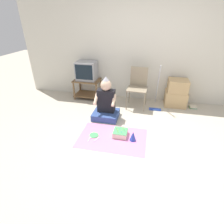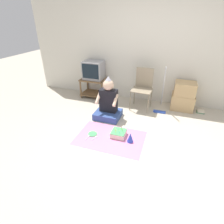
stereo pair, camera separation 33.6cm
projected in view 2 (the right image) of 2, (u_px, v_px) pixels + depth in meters
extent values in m
plane|color=#BCB29E|center=(131.00, 143.00, 3.10)|extent=(16.00, 16.00, 0.00)
cube|color=beige|center=(153.00, 50.00, 4.08)|extent=(6.40, 0.06, 2.55)
cube|color=brown|center=(94.00, 79.00, 4.64)|extent=(0.67, 0.48, 0.03)
cube|color=brown|center=(95.00, 93.00, 4.84)|extent=(0.67, 0.48, 0.02)
cylinder|color=brown|center=(81.00, 89.00, 4.67)|extent=(0.04, 0.04, 0.50)
cylinder|color=brown|center=(102.00, 92.00, 4.50)|extent=(0.04, 0.04, 0.50)
cylinder|color=brown|center=(88.00, 84.00, 5.02)|extent=(0.04, 0.04, 0.50)
cylinder|color=brown|center=(107.00, 86.00, 4.84)|extent=(0.04, 0.04, 0.50)
cube|color=#99999E|center=(94.00, 70.00, 4.54)|extent=(0.50, 0.40, 0.46)
cube|color=black|center=(90.00, 72.00, 4.36)|extent=(0.44, 0.01, 0.36)
cube|color=gray|center=(142.00, 90.00, 4.02)|extent=(0.48, 0.43, 0.02)
cube|color=gray|center=(144.00, 78.00, 4.07)|extent=(0.40, 0.04, 0.47)
cylinder|color=gray|center=(130.00, 101.00, 4.05)|extent=(0.02, 0.02, 0.47)
cylinder|color=gray|center=(148.00, 104.00, 3.92)|extent=(0.02, 0.02, 0.47)
cylinder|color=gray|center=(134.00, 95.00, 4.35)|extent=(0.02, 0.02, 0.47)
cylinder|color=gray|center=(151.00, 98.00, 4.22)|extent=(0.02, 0.02, 0.47)
cube|color=tan|center=(182.00, 102.00, 4.15)|extent=(0.51, 0.41, 0.36)
cube|color=tan|center=(185.00, 89.00, 3.99)|extent=(0.46, 0.40, 0.30)
cube|color=#2D4CB2|center=(159.00, 112.00, 4.06)|extent=(0.28, 0.09, 0.03)
cylinder|color=#B7B7BC|center=(163.00, 88.00, 3.97)|extent=(0.03, 0.42, 1.04)
cube|color=#60936B|center=(200.00, 112.00, 4.06)|extent=(0.17, 0.15, 0.02)
cube|color=beige|center=(201.00, 111.00, 4.05)|extent=(0.15, 0.15, 0.03)
cube|color=#334C8C|center=(108.00, 114.00, 3.85)|extent=(0.54, 0.49, 0.14)
cube|color=black|center=(109.00, 100.00, 3.73)|extent=(0.37, 0.19, 0.50)
sphere|color=beige|center=(108.00, 85.00, 3.56)|extent=(0.23, 0.23, 0.23)
cone|color=silver|center=(108.00, 78.00, 3.49)|extent=(0.12, 0.12, 0.09)
cylinder|color=beige|center=(98.00, 98.00, 3.65)|extent=(0.06, 0.26, 0.21)
cylinder|color=beige|center=(115.00, 100.00, 3.55)|extent=(0.06, 0.26, 0.21)
cube|color=pink|center=(110.00, 138.00, 3.22)|extent=(1.24, 0.81, 0.01)
cube|color=#F4E0C6|center=(119.00, 134.00, 3.25)|extent=(0.26, 0.26, 0.10)
cube|color=#4CB266|center=(119.00, 131.00, 3.22)|extent=(0.25, 0.25, 0.01)
cylinder|color=#66C666|center=(122.00, 131.00, 3.19)|extent=(0.01, 0.01, 0.06)
sphere|color=#FFCC4C|center=(122.00, 129.00, 3.17)|extent=(0.01, 0.01, 0.01)
cylinder|color=yellow|center=(122.00, 129.00, 3.25)|extent=(0.01, 0.01, 0.06)
sphere|color=#FFCC4C|center=(122.00, 127.00, 3.23)|extent=(0.01, 0.01, 0.01)
cylinder|color=#E58CCC|center=(118.00, 128.00, 3.27)|extent=(0.01, 0.01, 0.06)
sphere|color=#FFCC4C|center=(118.00, 126.00, 3.25)|extent=(0.01, 0.01, 0.01)
cylinder|color=#EA4C4C|center=(115.00, 129.00, 3.23)|extent=(0.01, 0.01, 0.06)
sphere|color=#FFCC4C|center=(115.00, 128.00, 3.21)|extent=(0.01, 0.01, 0.01)
cylinder|color=yellow|center=(116.00, 132.00, 3.17)|extent=(0.01, 0.01, 0.06)
sphere|color=#FFCC4C|center=(116.00, 130.00, 3.15)|extent=(0.01, 0.01, 0.01)
cylinder|color=#4C7FE5|center=(119.00, 132.00, 3.15)|extent=(0.01, 0.01, 0.06)
sphere|color=#FFCC4C|center=(119.00, 131.00, 3.13)|extent=(0.01, 0.01, 0.01)
cone|color=blue|center=(130.00, 137.00, 3.08)|extent=(0.12, 0.12, 0.18)
cylinder|color=#4CB266|center=(93.00, 134.00, 3.31)|extent=(0.17, 0.17, 0.01)
ellipsoid|color=white|center=(96.00, 137.00, 3.23)|extent=(0.04, 0.05, 0.01)
cube|color=white|center=(94.00, 139.00, 3.19)|extent=(0.04, 0.10, 0.01)
ellipsoid|color=white|center=(89.00, 136.00, 3.25)|extent=(0.04, 0.05, 0.01)
cube|color=white|center=(87.00, 138.00, 3.20)|extent=(0.02, 0.10, 0.01)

